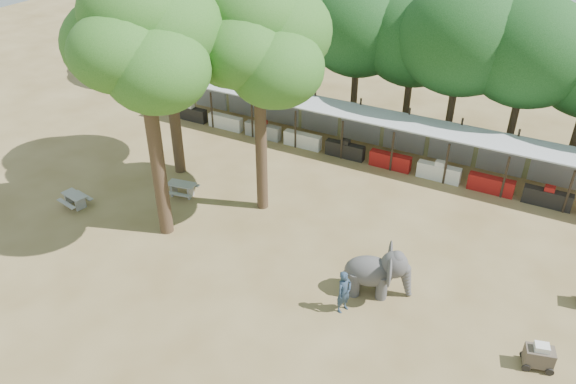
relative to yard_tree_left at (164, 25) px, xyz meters
The scene contains 11 objects.
ground 14.23m from the yard_tree_left, 38.20° to the right, with size 100.00×100.00×0.00m, color brown.
vendor_stalls 13.30m from the yard_tree_left, 36.06° to the left, with size 28.00×2.99×2.80m.
yard_tree_left is the anchor object (origin of this frame).
yard_tree_center 5.92m from the yard_tree_left, 59.04° to the right, with size 7.10×6.90×12.04m.
yard_tree_back 6.09m from the yard_tree_left, ahead, with size 7.10×6.90×11.36m.
backdrop_trees 15.17m from the yard_tree_left, 52.28° to the left, with size 46.46×5.95×8.33m.
elephant 15.95m from the yard_tree_left, 18.66° to the right, with size 2.94×2.18×2.18m.
handler 15.92m from the yard_tree_left, 25.90° to the right, with size 0.68×0.45×1.89m, color #26384C.
picnic_table_near 9.88m from the yard_tree_left, 112.55° to the right, with size 1.60×1.49×0.69m.
picnic_table_far 8.26m from the yard_tree_left, 50.66° to the right, with size 1.68×1.56×0.74m.
cart_front 22.09m from the yard_tree_left, 15.61° to the right, with size 1.23×0.96×1.06m.
Camera 1 is at (9.45, -14.63, 15.84)m, focal length 35.00 mm.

